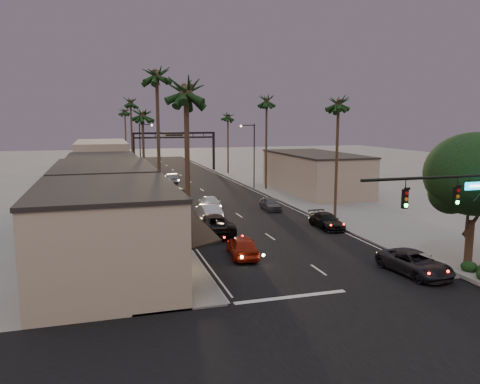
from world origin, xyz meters
TOP-DOWN VIEW (x-y plane):
  - ground at (0.00, 40.00)m, footprint 200.00×200.00m
  - road at (0.00, 45.00)m, footprint 14.00×120.00m
  - cross_street at (0.00, 0.00)m, footprint 80.00×12.00m
  - sidewalk_left at (-9.50, 52.00)m, footprint 5.00×92.00m
  - sidewalk_right at (9.50, 52.00)m, footprint 5.00×92.00m
  - storefront_near at (-13.00, 12.00)m, footprint 8.00×12.00m
  - storefront_mid at (-13.00, 26.00)m, footprint 8.00×14.00m
  - storefront_far at (-13.00, 42.00)m, footprint 8.00×16.00m
  - storefront_dist at (-13.00, 65.00)m, footprint 8.00×20.00m
  - building_right at (14.00, 40.00)m, footprint 8.00×18.00m
  - traffic_signal at (5.69, 4.00)m, footprint 8.51×0.22m
  - corner_tree at (9.48, 7.45)m, footprint 6.20×6.20m
  - arch at (0.00, 70.00)m, footprint 15.20×0.40m
  - streetlight_right at (6.92, 45.00)m, footprint 2.13×0.30m
  - streetlight_left at (-6.92, 58.00)m, footprint 2.13×0.30m
  - palm_la at (-8.60, 9.00)m, footprint 3.20×3.20m
  - palm_lb at (-8.60, 22.00)m, footprint 3.20×3.20m
  - palm_lc at (-8.60, 36.00)m, footprint 3.20×3.20m
  - palm_ld at (-8.60, 55.00)m, footprint 3.20×3.20m
  - palm_ra at (8.60, 24.00)m, footprint 3.20×3.20m
  - palm_rb at (8.60, 44.00)m, footprint 3.20×3.20m
  - palm_rc at (8.60, 64.00)m, footprint 3.20×3.20m
  - palm_far at (-8.30, 78.00)m, footprint 3.20×3.20m
  - oncoming_red at (-3.83, 14.25)m, footprint 2.35×4.74m
  - oncoming_pickup at (-4.41, 21.27)m, footprint 3.05×6.45m
  - oncoming_silver at (-3.44, 26.77)m, footprint 1.81×4.96m
  - oncoming_white at (-2.10, 32.27)m, footprint 2.39×5.07m
  - oncoming_dgrey at (-4.48, 39.34)m, footprint 2.38×4.64m
  - oncoming_grey_far at (-2.93, 54.21)m, footprint 1.72×4.48m
  - curbside_near at (5.38, 7.55)m, footprint 2.97×5.44m
  - curbside_black at (5.90, 20.49)m, footprint 1.87×4.58m
  - curbside_grey at (4.04, 29.93)m, footprint 1.68×3.95m

SIDE VIEW (x-z plane):
  - ground at x=0.00m, z-range 0.00..0.00m
  - cross_street at x=0.00m, z-range 0.00..0.01m
  - road at x=0.00m, z-range -0.01..0.01m
  - sidewalk_left at x=-9.50m, z-range 0.00..0.12m
  - sidewalk_right at x=9.50m, z-range 0.00..0.12m
  - curbside_black at x=5.90m, z-range 0.00..1.33m
  - curbside_grey at x=4.04m, z-range 0.00..1.33m
  - oncoming_white at x=-2.10m, z-range 0.00..1.43m
  - curbside_near at x=5.38m, z-range 0.00..1.44m
  - oncoming_grey_far at x=-2.93m, z-range 0.00..1.46m
  - oncoming_dgrey at x=-4.48m, z-range 0.00..1.51m
  - oncoming_red at x=-3.83m, z-range 0.00..1.55m
  - oncoming_silver at x=-3.44m, z-range 0.00..1.62m
  - oncoming_pickup at x=-4.41m, z-range 0.00..1.78m
  - storefront_far at x=-13.00m, z-range 0.00..5.00m
  - building_right at x=14.00m, z-range 0.00..5.00m
  - storefront_near at x=-13.00m, z-range 0.00..5.50m
  - storefront_mid at x=-13.00m, z-range 0.00..5.50m
  - storefront_dist at x=-13.00m, z-range 0.00..6.00m
  - traffic_signal at x=5.69m, z-range 1.18..8.98m
  - streetlight_right at x=6.92m, z-range 0.83..9.83m
  - streetlight_left at x=-6.92m, z-range 0.83..9.83m
  - arch at x=0.00m, z-range 1.90..9.17m
  - corner_tree at x=9.48m, z-range 1.58..10.38m
  - palm_lc at x=-8.60m, z-range 4.37..16.57m
  - palm_rc at x=8.60m, z-range 4.37..16.57m
  - palm_la at x=-8.60m, z-range 4.84..18.04m
  - palm_ra at x=8.60m, z-range 4.84..18.04m
  - palm_far at x=-8.30m, z-range 4.84..18.04m
  - palm_ld at x=-8.60m, z-range 5.32..19.52m
  - palm_rb at x=8.60m, z-range 5.32..19.52m
  - palm_lb at x=-8.60m, z-range 5.79..20.99m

